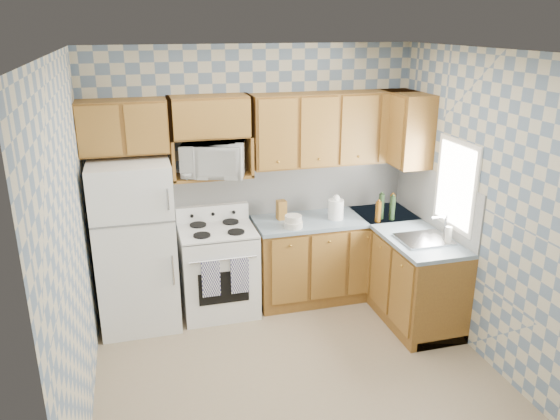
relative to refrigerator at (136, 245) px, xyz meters
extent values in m
plane|color=#8E785C|center=(1.27, -1.25, -0.84)|extent=(3.40, 3.40, 0.00)
cube|color=slate|center=(1.27, 0.35, 0.51)|extent=(3.40, 0.02, 2.70)
cube|color=slate|center=(2.97, -1.25, 0.51)|extent=(0.02, 3.20, 2.70)
cube|color=silver|center=(1.68, 0.34, 0.36)|extent=(2.60, 0.02, 0.56)
cube|color=silver|center=(2.96, -0.45, 0.36)|extent=(0.02, 1.60, 0.56)
cube|color=white|center=(0.00, 0.00, 0.00)|extent=(0.75, 0.70, 1.68)
cube|color=white|center=(0.80, 0.03, -0.39)|extent=(0.76, 0.65, 0.90)
cube|color=silver|center=(0.80, 0.03, 0.07)|extent=(0.76, 0.65, 0.02)
cube|color=white|center=(0.80, 0.30, 0.16)|extent=(0.76, 0.08, 0.17)
cube|color=navy|center=(0.68, -0.32, -0.30)|extent=(0.18, 0.02, 0.37)
cube|color=navy|center=(0.96, -0.32, -0.30)|extent=(0.18, 0.02, 0.37)
cube|color=brown|center=(2.10, 0.05, -0.40)|extent=(1.75, 0.60, 0.88)
cube|color=brown|center=(2.67, -0.45, -0.40)|extent=(0.60, 1.60, 0.88)
cube|color=slate|center=(2.10, 0.05, 0.06)|extent=(1.77, 0.63, 0.04)
cube|color=slate|center=(2.67, -0.45, 0.06)|extent=(0.63, 1.60, 0.04)
cube|color=brown|center=(2.10, 0.19, 1.01)|extent=(1.75, 0.33, 0.74)
cube|color=brown|center=(-0.02, 0.19, 1.13)|extent=(0.82, 0.33, 0.50)
cube|color=brown|center=(2.81, 0.00, 1.01)|extent=(0.33, 0.70, 0.74)
cube|color=brown|center=(0.80, 0.19, 0.60)|extent=(0.80, 0.33, 0.03)
imported|color=white|center=(0.82, 0.12, 0.78)|extent=(0.70, 0.57, 0.33)
cube|color=#B7B7BC|center=(2.67, -0.80, 0.09)|extent=(0.48, 0.40, 0.03)
cube|color=white|center=(2.96, -0.80, 0.61)|extent=(0.02, 0.66, 0.86)
cylinder|color=black|center=(2.53, -0.13, 0.22)|extent=(0.06, 0.06, 0.27)
cylinder|color=black|center=(2.63, -0.19, 0.21)|extent=(0.06, 0.06, 0.25)
cylinder|color=#5B320A|center=(2.68, -0.09, 0.20)|extent=(0.06, 0.06, 0.24)
cylinder|color=#5B320A|center=(2.46, -0.21, 0.19)|extent=(0.06, 0.06, 0.22)
cube|color=brown|center=(1.51, 0.13, 0.18)|extent=(0.10, 0.10, 0.21)
cylinder|color=white|center=(2.07, -0.01, 0.18)|extent=(0.17, 0.17, 0.21)
cylinder|color=silver|center=(2.85, -0.94, 0.17)|extent=(0.06, 0.06, 0.17)
camera|label=1|loc=(0.06, -5.10, 2.07)|focal=35.00mm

